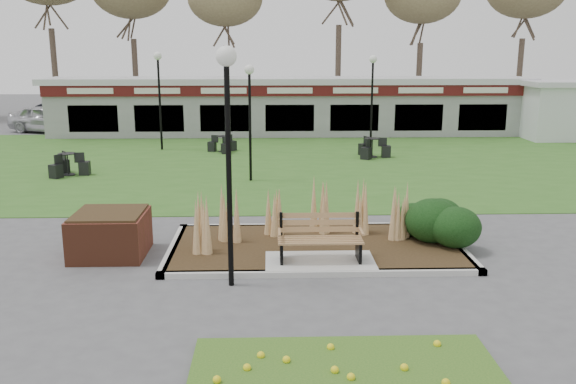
{
  "coord_description": "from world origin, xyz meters",
  "views": [
    {
      "loc": [
        -1.0,
        -11.49,
        4.28
      ],
      "look_at": [
        -0.59,
        2.0,
        1.12
      ],
      "focal_mm": 38.0,
      "sensor_mm": 36.0,
      "label": 1
    }
  ],
  "objects_px": {
    "lamp_post_mid_right": "(250,97)",
    "lamp_post_far_left": "(159,79)",
    "park_bench": "(320,237)",
    "food_pavilion": "(289,106)",
    "bistro_set_b": "(68,168)",
    "lamp_post_near_left": "(228,115)",
    "lamp_post_far_right": "(372,81)",
    "car_silver": "(47,119)",
    "bistro_set_a": "(223,146)",
    "bistro_set_d": "(372,151)",
    "brick_planter": "(110,234)",
    "service_hut": "(566,109)",
    "car_black": "(67,115)"
  },
  "relations": [
    {
      "from": "lamp_post_mid_right",
      "to": "lamp_post_far_left",
      "type": "height_order",
      "value": "lamp_post_far_left"
    },
    {
      "from": "park_bench",
      "to": "food_pavilion",
      "type": "distance_m",
      "value": 19.73
    },
    {
      "from": "food_pavilion",
      "to": "bistro_set_b",
      "type": "relative_size",
      "value": 17.03
    },
    {
      "from": "lamp_post_near_left",
      "to": "lamp_post_mid_right",
      "type": "bearing_deg",
      "value": 89.42
    },
    {
      "from": "lamp_post_mid_right",
      "to": "lamp_post_far_right",
      "type": "xyz_separation_m",
      "value": [
        5.12,
        6.75,
        0.17
      ]
    },
    {
      "from": "lamp_post_far_left",
      "to": "car_silver",
      "type": "distance_m",
      "value": 9.47
    },
    {
      "from": "bistro_set_a",
      "to": "bistro_set_d",
      "type": "bearing_deg",
      "value": -13.96
    },
    {
      "from": "bistro_set_a",
      "to": "bistro_set_b",
      "type": "xyz_separation_m",
      "value": [
        -5.02,
        -4.82,
        0.03
      ]
    },
    {
      "from": "brick_planter",
      "to": "bistro_set_b",
      "type": "xyz_separation_m",
      "value": [
        -3.62,
        8.54,
        -0.2
      ]
    },
    {
      "from": "lamp_post_far_left",
      "to": "car_silver",
      "type": "xyz_separation_m",
      "value": [
        -7.01,
        5.93,
        -2.34
      ]
    },
    {
      "from": "lamp_post_mid_right",
      "to": "service_hut",
      "type": "bearing_deg",
      "value": 32.22
    },
    {
      "from": "lamp_post_far_left",
      "to": "lamp_post_mid_right",
      "type": "bearing_deg",
      "value": -58.33
    },
    {
      "from": "lamp_post_mid_right",
      "to": "bistro_set_b",
      "type": "height_order",
      "value": "lamp_post_mid_right"
    },
    {
      "from": "bistro_set_d",
      "to": "park_bench",
      "type": "bearing_deg",
      "value": -104.08
    },
    {
      "from": "lamp_post_near_left",
      "to": "bistro_set_d",
      "type": "height_order",
      "value": "lamp_post_near_left"
    },
    {
      "from": "park_bench",
      "to": "car_black",
      "type": "height_order",
      "value": "car_black"
    },
    {
      "from": "car_silver",
      "to": "food_pavilion",
      "type": "bearing_deg",
      "value": -71.83
    },
    {
      "from": "food_pavilion",
      "to": "lamp_post_mid_right",
      "type": "bearing_deg",
      "value": -98.11
    },
    {
      "from": "service_hut",
      "to": "car_black",
      "type": "height_order",
      "value": "service_hut"
    },
    {
      "from": "lamp_post_far_right",
      "to": "lamp_post_far_left",
      "type": "bearing_deg",
      "value": -179.13
    },
    {
      "from": "lamp_post_mid_right",
      "to": "bistro_set_d",
      "type": "bearing_deg",
      "value": 42.37
    },
    {
      "from": "service_hut",
      "to": "car_black",
      "type": "relative_size",
      "value": 1.01
    },
    {
      "from": "food_pavilion",
      "to": "service_hut",
      "type": "relative_size",
      "value": 5.59
    },
    {
      "from": "lamp_post_near_left",
      "to": "car_silver",
      "type": "distance_m",
      "value": 24.54
    },
    {
      "from": "lamp_post_far_right",
      "to": "car_silver",
      "type": "bearing_deg",
      "value": 160.35
    },
    {
      "from": "food_pavilion",
      "to": "lamp_post_far_right",
      "type": "relative_size",
      "value": 6.07
    },
    {
      "from": "lamp_post_mid_right",
      "to": "lamp_post_far_left",
      "type": "xyz_separation_m",
      "value": [
        -4.08,
        6.61,
        0.28
      ]
    },
    {
      "from": "lamp_post_far_right",
      "to": "car_black",
      "type": "bearing_deg",
      "value": 153.18
    },
    {
      "from": "bistro_set_b",
      "to": "car_black",
      "type": "height_order",
      "value": "car_black"
    },
    {
      "from": "bistro_set_a",
      "to": "bistro_set_d",
      "type": "relative_size",
      "value": 0.86
    },
    {
      "from": "bistro_set_a",
      "to": "bistro_set_b",
      "type": "height_order",
      "value": "bistro_set_b"
    },
    {
      "from": "park_bench",
      "to": "lamp_post_far_right",
      "type": "relative_size",
      "value": 0.42
    },
    {
      "from": "food_pavilion",
      "to": "lamp_post_near_left",
      "type": "relative_size",
      "value": 5.65
    },
    {
      "from": "park_bench",
      "to": "lamp_post_far_left",
      "type": "height_order",
      "value": "lamp_post_far_left"
    },
    {
      "from": "bistro_set_d",
      "to": "bistro_set_a",
      "type": "bearing_deg",
      "value": 166.04
    },
    {
      "from": "park_bench",
      "to": "service_hut",
      "type": "bearing_deg",
      "value": 52.75
    },
    {
      "from": "service_hut",
      "to": "lamp_post_near_left",
      "type": "distance_m",
      "value": 24.26
    },
    {
      "from": "park_bench",
      "to": "car_black",
      "type": "distance_m",
      "value": 26.14
    },
    {
      "from": "brick_planter",
      "to": "bistro_set_d",
      "type": "bearing_deg",
      "value": 57.44
    },
    {
      "from": "food_pavilion",
      "to": "bistro_set_d",
      "type": "bearing_deg",
      "value": -66.14
    },
    {
      "from": "lamp_post_far_left",
      "to": "brick_planter",
      "type": "bearing_deg",
      "value": -84.65
    },
    {
      "from": "park_bench",
      "to": "bistro_set_a",
      "type": "distance_m",
      "value": 14.43
    },
    {
      "from": "lamp_post_near_left",
      "to": "service_hut",
      "type": "bearing_deg",
      "value": 50.98
    },
    {
      "from": "brick_planter",
      "to": "food_pavilion",
      "type": "xyz_separation_m",
      "value": [
        4.4,
        18.96,
        1.0
      ]
    },
    {
      "from": "bistro_set_b",
      "to": "lamp_post_far_right",
      "type": "bearing_deg",
      "value": 26.25
    },
    {
      "from": "lamp_post_near_left",
      "to": "bistro_set_b",
      "type": "height_order",
      "value": "lamp_post_near_left"
    },
    {
      "from": "lamp_post_near_left",
      "to": "bistro_set_b",
      "type": "xyz_separation_m",
      "value": [
        -6.28,
        10.34,
        -2.9
      ]
    },
    {
      "from": "park_bench",
      "to": "service_hut",
      "type": "xyz_separation_m",
      "value": [
        13.5,
        17.75,
        0.86
      ]
    },
    {
      "from": "car_silver",
      "to": "car_black",
      "type": "bearing_deg",
      "value": 14.93
    },
    {
      "from": "food_pavilion",
      "to": "bistro_set_b",
      "type": "xyz_separation_m",
      "value": [
        -8.02,
        -10.42,
        -1.2
      ]
    }
  ]
}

